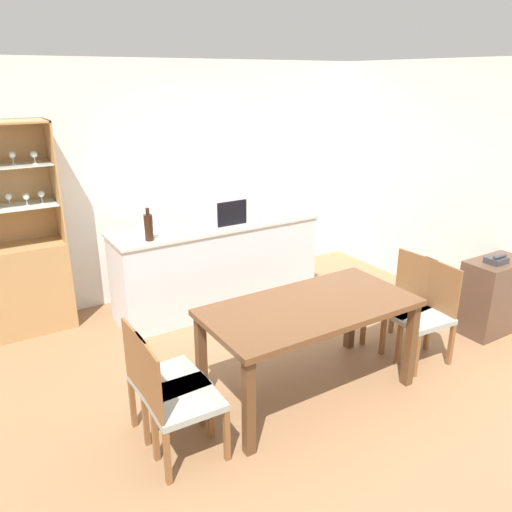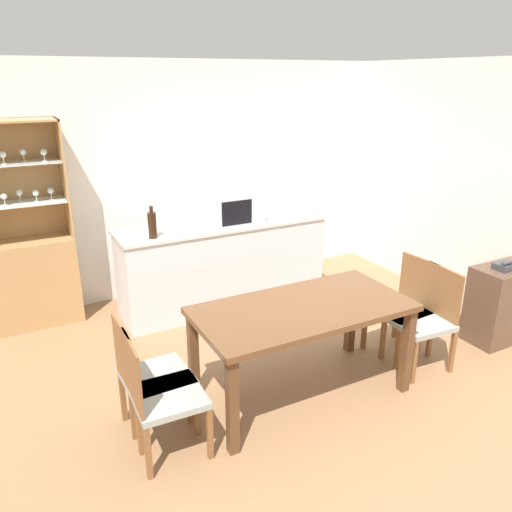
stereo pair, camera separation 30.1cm
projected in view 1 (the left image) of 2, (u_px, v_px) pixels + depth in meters
ground_plane at (307, 403)px, 3.85m from camera, size 18.00×18.00×0.00m
wall_back at (166, 182)px, 5.51m from camera, size 6.80×0.06×2.55m
wall_right at (501, 194)px, 4.93m from camera, size 0.06×4.60×2.55m
kitchen_counter at (218, 265)px, 5.34m from camera, size 2.22×0.60×0.93m
display_cabinet at (22, 274)px, 4.78m from camera, size 0.83×0.40×2.01m
dining_table at (310, 316)px, 3.77m from camera, size 1.63×0.82×0.76m
dining_chair_side_left_near at (177, 399)px, 3.18m from camera, size 0.46×0.46×0.87m
dining_chair_side_right_far at (401, 303)px, 4.53m from camera, size 0.48×0.48×0.87m
dining_chair_side_right_near at (424, 314)px, 4.33m from camera, size 0.48×0.48×0.87m
dining_chair_side_left_far at (162, 381)px, 3.38m from camera, size 0.46×0.46×0.87m
microwave at (230, 209)px, 5.18m from camera, size 0.52×0.35×0.29m
wine_bottle at (149, 227)px, 4.61m from camera, size 0.08×0.08×0.31m
side_cabinet at (493, 296)px, 4.84m from camera, size 0.62×0.36×0.73m
telephone at (497, 260)px, 4.64m from camera, size 0.19×0.15×0.09m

